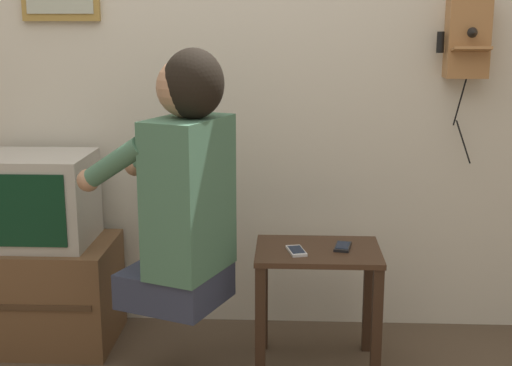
{
  "coord_description": "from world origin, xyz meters",
  "views": [
    {
      "loc": [
        0.34,
        -2.11,
        1.42
      ],
      "look_at": [
        0.22,
        0.6,
        0.8
      ],
      "focal_mm": 50.0,
      "sensor_mm": 36.0,
      "label": 1
    }
  ],
  "objects": [
    {
      "name": "cell_phone_spare",
      "position": [
        0.57,
        0.67,
        0.52
      ],
      "size": [
        0.08,
        0.13,
        0.01
      ],
      "rotation": [
        0.0,
        0.0,
        -0.19
      ],
      "color": "black",
      "rests_on": "side_table"
    },
    {
      "name": "wall_back",
      "position": [
        0.0,
        1.13,
        1.27
      ],
      "size": [
        6.8,
        0.05,
        2.55
      ],
      "color": "beige",
      "rests_on": "ground_plane"
    },
    {
      "name": "television",
      "position": [
        -0.77,
        0.84,
        0.66
      ],
      "size": [
        0.5,
        0.4,
        0.39
      ],
      "color": "#ADA89E",
      "rests_on": "tv_stand"
    },
    {
      "name": "cell_phone_held",
      "position": [
        0.38,
        0.6,
        0.52
      ],
      "size": [
        0.09,
        0.13,
        0.01
      ],
      "rotation": [
        0.0,
        0.0,
        0.24
      ],
      "color": "silver",
      "rests_on": "side_table"
    },
    {
      "name": "side_table",
      "position": [
        0.47,
        0.65,
        0.39
      ],
      "size": [
        0.51,
        0.37,
        0.52
      ],
      "color": "#382316",
      "rests_on": "ground_plane"
    },
    {
      "name": "tv_stand",
      "position": [
        -0.79,
        0.84,
        0.23
      ],
      "size": [
        0.71,
        0.46,
        0.46
      ],
      "color": "brown",
      "rests_on": "ground_plane"
    },
    {
      "name": "wall_phone_antique",
      "position": [
        1.1,
        1.04,
        1.35
      ],
      "size": [
        0.22,
        0.19,
        0.77
      ],
      "color": "#9E6B3D"
    },
    {
      "name": "person",
      "position": [
        -0.05,
        0.5,
        0.82
      ],
      "size": [
        0.6,
        0.53,
        1.0
      ],
      "rotation": [
        0.0,
        0.0,
        1.18
      ],
      "color": "#2D3347",
      "rests_on": "ground_plane"
    }
  ]
}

